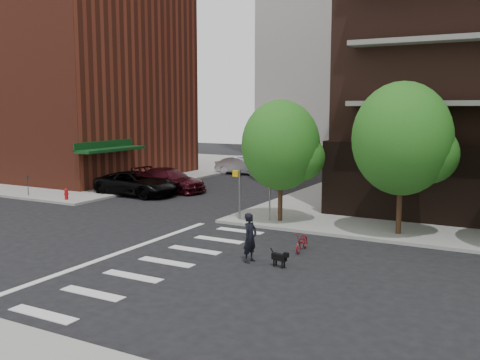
{
  "coord_description": "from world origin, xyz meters",
  "views": [
    {
      "loc": [
        15.09,
        -16.29,
        5.96
      ],
      "look_at": [
        3.0,
        6.0,
        2.5
      ],
      "focal_mm": 40.0,
      "sensor_mm": 36.0,
      "label": 1
    }
  ],
  "objects": [
    {
      "name": "tree_b",
      "position": [
        10.0,
        8.5,
        4.54
      ],
      "size": [
        4.5,
        4.5,
        6.65
      ],
      "color": "#301E11",
      "rests_on": "sidewalk_ne"
    },
    {
      "name": "parked_car_black",
      "position": [
        -8.2,
        11.87,
        0.82
      ],
      "size": [
        2.87,
        5.99,
        1.65
      ],
      "primitive_type": "imported",
      "rotation": [
        0.0,
        0.0,
        1.55
      ],
      "color": "black",
      "rests_on": "ground"
    },
    {
      "name": "tree_a",
      "position": [
        4.0,
        8.5,
        4.04
      ],
      "size": [
        4.0,
        4.0,
        5.9
      ],
      "color": "#301E11",
      "rests_on": "sidewalk_ne"
    },
    {
      "name": "scooter",
      "position": [
        7.02,
        4.02,
        0.4
      ],
      "size": [
        0.7,
        1.59,
        0.81
      ],
      "primitive_type": "imported",
      "rotation": [
        0.0,
        0.0,
        0.11
      ],
      "color": "maroon",
      "rests_on": "ground"
    },
    {
      "name": "parking_meter",
      "position": [
        -14.0,
        7.8,
        0.96
      ],
      "size": [
        0.1,
        0.08,
        1.32
      ],
      "color": "black",
      "rests_on": "sidewalk_nw"
    },
    {
      "name": "midrise_nw",
      "position": [
        -22.0,
        18.0,
        10.15
      ],
      "size": [
        21.4,
        15.5,
        20.0
      ],
      "color": "maroon",
      "rests_on": "sidewalk_nw"
    },
    {
      "name": "dog",
      "position": [
        7.15,
        1.5,
        0.39
      ],
      "size": [
        0.75,
        0.36,
        0.62
      ],
      "rotation": [
        0.0,
        0.0,
        -0.27
      ],
      "color": "black",
      "rests_on": "ground"
    },
    {
      "name": "dog_walker",
      "position": [
        5.84,
        1.59,
        0.96
      ],
      "size": [
        0.75,
        0.54,
        1.93
      ],
      "primitive_type": "imported",
      "rotation": [
        0.0,
        0.0,
        1.45
      ],
      "color": "black",
      "rests_on": "ground"
    },
    {
      "name": "pedestrian_signal",
      "position": [
        2.32,
        7.92,
        1.85
      ],
      "size": [
        2.18,
        0.67,
        2.6
      ],
      "color": "slate",
      "rests_on": "sidewalk_ne"
    },
    {
      "name": "crosswalk",
      "position": [
        2.21,
        -0.0,
        0.01
      ],
      "size": [
        3.85,
        13.0,
        0.01
      ],
      "color": "silver",
      "rests_on": "ground"
    },
    {
      "name": "parked_car_silver",
      "position": [
        -7.37,
        25.52,
        0.79
      ],
      "size": [
        1.78,
        4.82,
        1.57
      ],
      "primitive_type": "imported",
      "rotation": [
        0.0,
        0.0,
        1.59
      ],
      "color": "#B5B6BE",
      "rests_on": "ground"
    },
    {
      "name": "sidewalk_nw",
      "position": [
        -24.5,
        23.5,
        0.07
      ],
      "size": [
        31.0,
        33.0,
        0.15
      ],
      "primitive_type": "cube",
      "color": "gray",
      "rests_on": "ground"
    },
    {
      "name": "parked_car_maroon",
      "position": [
        -7.28,
        14.39,
        0.83
      ],
      "size": [
        2.81,
        5.87,
        1.65
      ],
      "primitive_type": "imported",
      "rotation": [
        0.0,
        0.0,
        1.48
      ],
      "color": "#3E0D16",
      "rests_on": "ground"
    },
    {
      "name": "ground",
      "position": [
        0.0,
        0.0,
        0.0
      ],
      "size": [
        120.0,
        120.0,
        0.0
      ],
      "primitive_type": "plane",
      "color": "black",
      "rests_on": "ground"
    },
    {
      "name": "fire_hydrant",
      "position": [
        -10.5,
        7.8,
        0.55
      ],
      "size": [
        0.24,
        0.24,
        0.73
      ],
      "color": "#A50C0C",
      "rests_on": "sidewalk_nw"
    }
  ]
}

